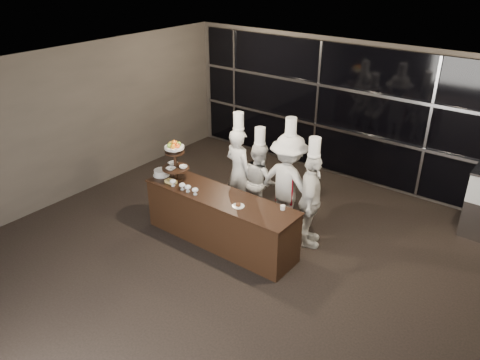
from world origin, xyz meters
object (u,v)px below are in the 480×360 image
Objects in this scene: buffet_counter at (220,219)px; display_stand at (175,158)px; layer_cake at (161,173)px; chef_c at (288,183)px; chef_d at (311,200)px; chef_a at (239,171)px; chef_b at (259,180)px.

display_stand is (-1.00, -0.00, 0.87)m from buffet_counter.
chef_c is (1.98, 1.15, -0.06)m from layer_cake.
chef_d reaches higher than display_stand.
buffet_counter is 1.42m from layer_cake.
layer_cake reaches higher than buffet_counter.
chef_a reaches higher than chef_b.
buffet_counter is 1.40× the size of chef_a.
layer_cake is at bearing -171.40° from display_stand.
chef_a is at bearing 56.59° from display_stand.
chef_d reaches higher than layer_cake.
chef_c is at bearing 159.98° from chef_d.
chef_a is 0.96× the size of chef_c.
chef_d is (1.23, 0.89, 0.38)m from buffet_counter.
chef_b is 0.85× the size of chef_c.
chef_b is at bearing 89.79° from buffet_counter.
chef_a is (0.65, 0.98, -0.45)m from display_stand.
layer_cake is at bearing -177.85° from buffet_counter.
chef_b is (0.00, 1.13, 0.30)m from buffet_counter.
chef_b is 0.67m from chef_c.
chef_c is (1.65, 1.10, -0.42)m from display_stand.
chef_c is 1.08× the size of chef_d.
buffet_counter is at bearing -70.08° from chef_a.
chef_c is at bearing -2.99° from chef_b.
chef_a is at bearing -156.49° from chef_b.
chef_a reaches higher than layer_cake.
display_stand is 0.37× the size of chef_a.
chef_c reaches higher than chef_b.
chef_a is 1.59m from chef_d.
buffet_counter is at bearing 0.01° from display_stand.
chef_d is at bearing 20.19° from layer_cake.
chef_c reaches higher than buffet_counter.
chef_a is at bearing 109.92° from buffet_counter.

